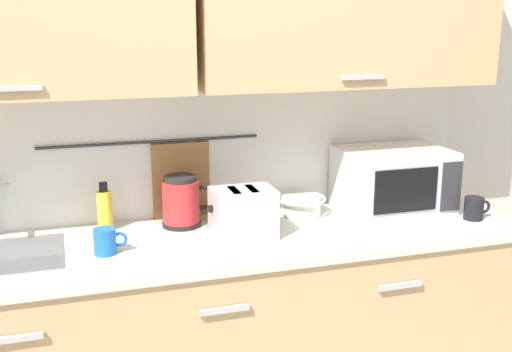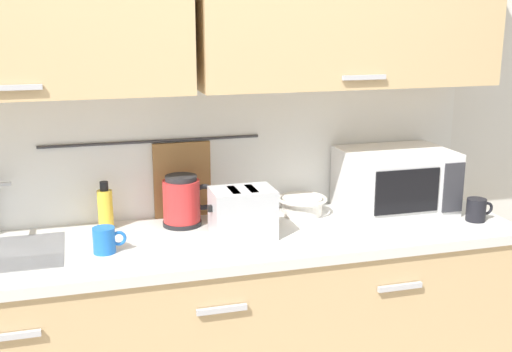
% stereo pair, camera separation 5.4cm
% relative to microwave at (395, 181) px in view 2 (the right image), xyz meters
% --- Properties ---
extents(counter_unit, '(2.53, 0.64, 0.90)m').
position_rel_microwave_xyz_m(counter_unit, '(-0.88, -0.11, -0.58)').
color(counter_unit, tan).
rests_on(counter_unit, ground).
extents(back_wall_assembly, '(3.70, 0.41, 2.50)m').
position_rel_microwave_xyz_m(back_wall_assembly, '(-0.87, 0.12, 0.49)').
color(back_wall_assembly, silver).
rests_on(back_wall_assembly, ground).
extents(microwave, '(0.46, 0.35, 0.27)m').
position_rel_microwave_xyz_m(microwave, '(0.00, 0.00, 0.00)').
color(microwave, white).
rests_on(microwave, counter_unit).
extents(electric_kettle, '(0.23, 0.16, 0.21)m').
position_rel_microwave_xyz_m(electric_kettle, '(-0.92, 0.06, -0.03)').
color(electric_kettle, black).
rests_on(electric_kettle, counter_unit).
extents(dish_soap_bottle, '(0.06, 0.06, 0.20)m').
position_rel_microwave_xyz_m(dish_soap_bottle, '(-1.23, 0.09, -0.05)').
color(dish_soap_bottle, yellow).
rests_on(dish_soap_bottle, counter_unit).
extents(mug_near_sink, '(0.12, 0.08, 0.09)m').
position_rel_microwave_xyz_m(mug_near_sink, '(-1.24, -0.18, -0.09)').
color(mug_near_sink, blue).
rests_on(mug_near_sink, counter_unit).
extents(mixing_bowl, '(0.21, 0.21, 0.08)m').
position_rel_microwave_xyz_m(mixing_bowl, '(-0.41, 0.05, -0.09)').
color(mixing_bowl, silver).
rests_on(mixing_bowl, counter_unit).
extents(toaster, '(0.26, 0.17, 0.19)m').
position_rel_microwave_xyz_m(toaster, '(-0.72, -0.14, -0.04)').
color(toaster, '#B7BABF').
rests_on(toaster, counter_unit).
extents(mug_by_kettle, '(0.12, 0.08, 0.09)m').
position_rel_microwave_xyz_m(mug_by_kettle, '(0.26, -0.22, -0.09)').
color(mug_by_kettle, black).
rests_on(mug_by_kettle, counter_unit).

